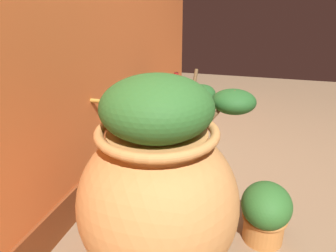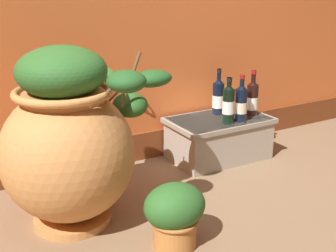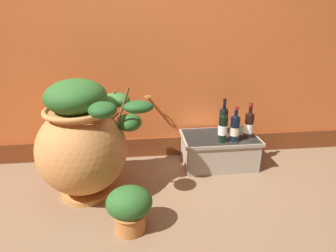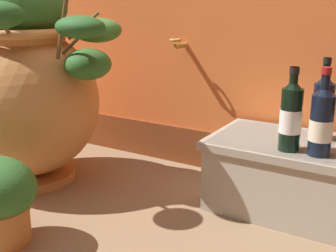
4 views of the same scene
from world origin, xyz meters
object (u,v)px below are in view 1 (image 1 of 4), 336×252
at_px(wine_bottle_right, 177,104).
at_px(potted_shrub, 266,211).
at_px(terracotta_urn, 159,186).
at_px(wine_bottle_back, 154,100).
at_px(wine_bottle_left, 180,101).
at_px(wine_bottle_middle, 176,95).

xyz_separation_m(wine_bottle_right, potted_shrub, (-0.78, -0.65, -0.25)).
distance_m(terracotta_urn, wine_bottle_right, 1.12).
distance_m(terracotta_urn, wine_bottle_back, 1.24).
height_order(wine_bottle_right, potted_shrub, wine_bottle_right).
bearing_deg(potted_shrub, wine_bottle_back, 45.25).
relative_size(terracotta_urn, wine_bottle_left, 2.91).
bearing_deg(wine_bottle_right, terracotta_urn, -169.28).
height_order(wine_bottle_left, wine_bottle_back, wine_bottle_back).
xyz_separation_m(wine_bottle_middle, potted_shrub, (-1.03, -0.72, -0.24)).
xyz_separation_m(terracotta_urn, wine_bottle_right, (1.10, 0.21, -0.02)).
distance_m(terracotta_urn, wine_bottle_left, 1.23).
height_order(wine_bottle_back, potted_shrub, wine_bottle_back).
relative_size(terracotta_urn, wine_bottle_back, 2.83).
distance_m(wine_bottle_middle, wine_bottle_back, 0.23).
bearing_deg(potted_shrub, wine_bottle_right, 39.88).
xyz_separation_m(wine_bottle_middle, wine_bottle_right, (-0.26, -0.07, 0.01)).
xyz_separation_m(wine_bottle_right, wine_bottle_back, (0.07, 0.20, -0.01)).
distance_m(terracotta_urn, potted_shrub, 0.61).
xyz_separation_m(terracotta_urn, wine_bottle_back, (1.17, 0.41, -0.03)).
relative_size(wine_bottle_middle, wine_bottle_right, 1.03).
relative_size(wine_bottle_right, potted_shrub, 0.97).
relative_size(terracotta_urn, potted_shrub, 2.89).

